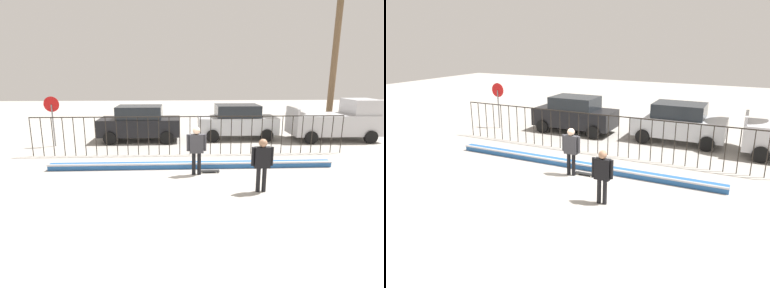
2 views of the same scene
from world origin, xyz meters
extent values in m
plane|color=#9E9991|center=(0.00, 0.00, 0.00)|extent=(60.00, 60.00, 0.00)
cube|color=#235699|center=(0.00, 0.99, 0.11)|extent=(11.00, 0.36, 0.22)
cylinder|color=#B2B2B7|center=(0.00, 0.81, 0.22)|extent=(11.00, 0.09, 0.09)
cylinder|color=black|center=(-7.00, 2.97, 0.88)|extent=(0.04, 0.04, 1.76)
cylinder|color=black|center=(-6.53, 2.97, 0.88)|extent=(0.04, 0.04, 1.76)
cylinder|color=black|center=(-6.07, 2.97, 0.88)|extent=(0.04, 0.04, 1.76)
cylinder|color=black|center=(-5.60, 2.97, 0.88)|extent=(0.04, 0.04, 1.76)
cylinder|color=black|center=(-5.13, 2.97, 0.88)|extent=(0.04, 0.04, 1.76)
cylinder|color=black|center=(-4.67, 2.97, 0.88)|extent=(0.04, 0.04, 1.76)
cylinder|color=black|center=(-4.20, 2.97, 0.88)|extent=(0.04, 0.04, 1.76)
cylinder|color=black|center=(-3.73, 2.97, 0.88)|extent=(0.04, 0.04, 1.76)
cylinder|color=black|center=(-3.27, 2.97, 0.88)|extent=(0.04, 0.04, 1.76)
cylinder|color=black|center=(-2.80, 2.97, 0.88)|extent=(0.04, 0.04, 1.76)
cylinder|color=black|center=(-2.33, 2.97, 0.88)|extent=(0.04, 0.04, 1.76)
cylinder|color=black|center=(-1.87, 2.97, 0.88)|extent=(0.04, 0.04, 1.76)
cylinder|color=black|center=(-1.40, 2.97, 0.88)|extent=(0.04, 0.04, 1.76)
cylinder|color=black|center=(-0.93, 2.97, 0.88)|extent=(0.04, 0.04, 1.76)
cylinder|color=black|center=(-0.47, 2.97, 0.88)|extent=(0.04, 0.04, 1.76)
cylinder|color=black|center=(0.00, 2.97, 0.88)|extent=(0.04, 0.04, 1.76)
cylinder|color=black|center=(0.47, 2.97, 0.88)|extent=(0.04, 0.04, 1.76)
cylinder|color=black|center=(0.93, 2.97, 0.88)|extent=(0.04, 0.04, 1.76)
cylinder|color=black|center=(1.40, 2.97, 0.88)|extent=(0.04, 0.04, 1.76)
cylinder|color=black|center=(1.87, 2.97, 0.88)|extent=(0.04, 0.04, 1.76)
cylinder|color=black|center=(2.33, 2.97, 0.88)|extent=(0.04, 0.04, 1.76)
cylinder|color=black|center=(2.80, 2.97, 0.88)|extent=(0.04, 0.04, 1.76)
cylinder|color=black|center=(3.27, 2.97, 0.88)|extent=(0.04, 0.04, 1.76)
cylinder|color=black|center=(3.73, 2.97, 0.88)|extent=(0.04, 0.04, 1.76)
cylinder|color=black|center=(4.20, 2.97, 0.88)|extent=(0.04, 0.04, 1.76)
cylinder|color=black|center=(4.67, 2.97, 0.88)|extent=(0.04, 0.04, 1.76)
cylinder|color=black|center=(5.13, 2.97, 0.88)|extent=(0.04, 0.04, 1.76)
cylinder|color=black|center=(5.60, 2.97, 0.88)|extent=(0.04, 0.04, 1.76)
cylinder|color=black|center=(6.07, 2.97, 0.88)|extent=(0.04, 0.04, 1.76)
cylinder|color=black|center=(6.53, 2.97, 0.88)|extent=(0.04, 0.04, 1.76)
cylinder|color=black|center=(7.00, 2.97, 0.88)|extent=(0.04, 0.04, 1.76)
cube|color=black|center=(0.00, 2.97, 1.74)|extent=(14.00, 0.04, 0.04)
cylinder|color=black|center=(0.03, 0.17, 0.41)|extent=(0.14, 0.14, 0.82)
cylinder|color=black|center=(0.22, 0.17, 0.41)|extent=(0.14, 0.14, 0.82)
cube|color=#333338|center=(0.12, 0.17, 1.16)|extent=(0.50, 0.21, 0.68)
sphere|color=beige|center=(0.12, 0.17, 1.64)|extent=(0.27, 0.27, 0.27)
cylinder|color=#333338|center=(-0.18, 0.17, 1.20)|extent=(0.11, 0.11, 0.61)
cylinder|color=#333338|center=(0.43, 0.17, 1.20)|extent=(0.11, 0.11, 0.61)
cube|color=black|center=(0.60, 0.37, 0.06)|extent=(0.80, 0.20, 0.02)
cylinder|color=silver|center=(0.87, 0.44, 0.03)|extent=(0.05, 0.03, 0.05)
cylinder|color=silver|center=(0.87, 0.29, 0.03)|extent=(0.05, 0.03, 0.05)
cylinder|color=silver|center=(0.33, 0.44, 0.03)|extent=(0.05, 0.03, 0.05)
cylinder|color=silver|center=(0.33, 0.29, 0.03)|extent=(0.05, 0.03, 0.05)
cylinder|color=black|center=(1.95, -1.54, 0.39)|extent=(0.13, 0.13, 0.79)
cylinder|color=black|center=(2.14, -1.54, 0.39)|extent=(0.13, 0.13, 0.79)
cube|color=black|center=(2.05, -1.54, 1.11)|extent=(0.48, 0.21, 0.65)
sphere|color=#A87A5B|center=(2.05, -1.54, 1.57)|extent=(0.26, 0.26, 0.26)
cylinder|color=black|center=(1.76, -1.54, 1.15)|extent=(0.10, 0.10, 0.58)
cylinder|color=black|center=(2.34, -1.54, 1.15)|extent=(0.10, 0.10, 0.58)
cube|color=black|center=(-2.60, 5.97, 0.79)|extent=(4.30, 1.90, 0.90)
cube|color=#1E2328|center=(-2.60, 5.97, 1.57)|extent=(2.37, 1.71, 0.66)
cylinder|color=black|center=(-1.13, 6.92, 0.34)|extent=(0.68, 0.22, 0.68)
cylinder|color=black|center=(-1.13, 5.02, 0.34)|extent=(0.68, 0.22, 0.68)
cylinder|color=black|center=(-4.06, 6.92, 0.34)|extent=(0.68, 0.22, 0.68)
cylinder|color=black|center=(-4.06, 5.02, 0.34)|extent=(0.68, 0.22, 0.68)
cube|color=#B7BABF|center=(2.76, 6.32, 0.79)|extent=(4.30, 1.90, 0.90)
cube|color=#1E2328|center=(2.76, 6.32, 1.57)|extent=(2.37, 1.71, 0.66)
cylinder|color=black|center=(4.22, 7.27, 0.34)|extent=(0.68, 0.22, 0.68)
cylinder|color=black|center=(4.22, 5.37, 0.34)|extent=(0.68, 0.22, 0.68)
cylinder|color=black|center=(1.30, 7.27, 0.34)|extent=(0.68, 0.22, 0.68)
cylinder|color=black|center=(1.30, 5.37, 0.34)|extent=(0.68, 0.22, 0.68)
cube|color=#B7B7BC|center=(7.98, 5.69, 0.89)|extent=(4.70, 1.90, 1.10)
cube|color=#B7B7BC|center=(9.43, 5.69, 1.84)|extent=(1.50, 1.75, 0.80)
cube|color=#B7B7BC|center=(5.69, 5.69, 1.62)|extent=(0.12, 1.75, 0.36)
cylinder|color=black|center=(9.58, 6.64, 0.34)|extent=(0.68, 0.22, 0.68)
cylinder|color=black|center=(9.58, 4.74, 0.34)|extent=(0.68, 0.22, 0.68)
cylinder|color=black|center=(6.38, 6.64, 0.34)|extent=(0.68, 0.22, 0.68)
cylinder|color=black|center=(6.38, 4.74, 0.34)|extent=(0.68, 0.22, 0.68)
cylinder|color=slate|center=(-6.77, 4.86, 1.05)|extent=(0.07, 0.07, 2.10)
cylinder|color=red|center=(-6.77, 4.88, 2.12)|extent=(0.76, 0.02, 0.76)
cylinder|color=brown|center=(8.70, 7.69, 4.14)|extent=(0.36, 0.36, 8.28)
camera|label=1|loc=(-0.51, -10.37, 3.66)|focal=28.34mm
camera|label=2|loc=(5.82, -10.94, 4.88)|focal=33.84mm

